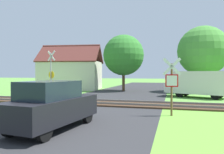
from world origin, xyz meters
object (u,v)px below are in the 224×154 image
(tree_center, at_px, (124,55))
(mail_truck, at_px, (197,83))
(parked_car, at_px, (52,105))
(crossing_sign_far, at_px, (51,72))
(house, at_px, (71,74))
(stop_sign_near, at_px, (172,83))
(tree_right, at_px, (203,51))

(tree_center, relative_size, mail_truck, 1.25)
(tree_center, xyz_separation_m, parked_car, (1.25, -17.77, -3.29))
(crossing_sign_far, xyz_separation_m, tree_center, (4.26, 8.72, 1.99))
(crossing_sign_far, xyz_separation_m, house, (-2.97, 9.82, -0.23))
(stop_sign_near, xyz_separation_m, crossing_sign_far, (-9.73, 5.29, 0.58))
(parked_car, bearing_deg, tree_right, 74.60)
(house, distance_m, mail_truck, 16.04)
(parked_car, bearing_deg, stop_sign_near, 48.17)
(house, height_order, tree_center, tree_center)
(tree_right, bearing_deg, stop_sign_near, -102.35)
(mail_truck, bearing_deg, stop_sign_near, -170.75)
(tree_right, distance_m, parked_car, 20.44)
(crossing_sign_far, relative_size, tree_center, 0.60)
(house, height_order, mail_truck, house)
(parked_car, bearing_deg, house, 120.64)
(stop_sign_near, xyz_separation_m, parked_car, (-4.22, -3.76, -0.71))
(tree_center, bearing_deg, house, 171.39)
(house, bearing_deg, tree_right, -9.26)
(stop_sign_near, height_order, crossing_sign_far, crossing_sign_far)
(house, xyz_separation_m, tree_right, (15.96, -0.20, 2.55))
(crossing_sign_far, height_order, mail_truck, crossing_sign_far)
(house, distance_m, parked_car, 20.71)
(tree_center, relative_size, parked_car, 1.58)
(tree_center, distance_m, tree_right, 8.78)
(stop_sign_near, distance_m, mail_truck, 9.19)
(mail_truck, height_order, parked_car, mail_truck)
(crossing_sign_far, height_order, tree_center, tree_center)
(house, bearing_deg, stop_sign_near, -58.48)
(house, relative_size, tree_right, 1.16)
(house, bearing_deg, crossing_sign_far, -81.70)
(tree_right, height_order, mail_truck, tree_right)
(house, relative_size, parked_car, 2.02)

